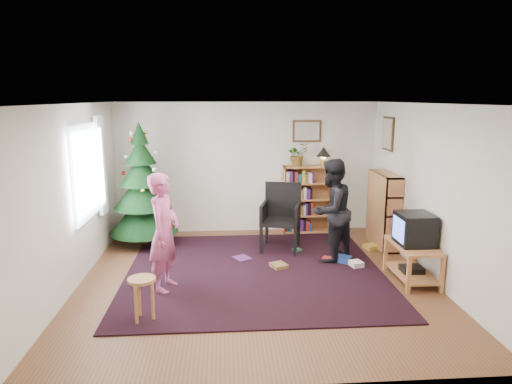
{
  "coord_description": "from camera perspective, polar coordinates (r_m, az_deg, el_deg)",
  "views": [
    {
      "loc": [
        -0.44,
        -6.19,
        2.58
      ],
      "look_at": [
        0.06,
        0.92,
        1.1
      ],
      "focal_mm": 32.0,
      "sensor_mm": 36.0,
      "label": 1
    }
  ],
  "objects": [
    {
      "name": "christmas_tree",
      "position": [
        8.23,
        -14.01,
        -0.33
      ],
      "size": [
        1.2,
        1.2,
        2.18
      ],
      "rotation": [
        0.0,
        0.0,
        -0.29
      ],
      "color": "#3F2816",
      "rests_on": "rug"
    },
    {
      "name": "armchair",
      "position": [
        7.86,
        2.98,
        -2.7
      ],
      "size": [
        0.77,
        0.78,
        1.14
      ],
      "rotation": [
        0.0,
        0.0,
        -0.26
      ],
      "color": "black",
      "rests_on": "rug"
    },
    {
      "name": "person_standing",
      "position": [
        6.26,
        -11.42,
        -4.97
      ],
      "size": [
        0.52,
        0.67,
        1.61
      ],
      "primitive_type": "imported",
      "rotation": [
        0.0,
        0.0,
        1.32
      ],
      "color": "#B7497A",
      "rests_on": "rug"
    },
    {
      "name": "table_lamp",
      "position": [
        8.79,
        8.44,
        4.83
      ],
      "size": [
        0.27,
        0.27,
        0.36
      ],
      "color": "#A57F33",
      "rests_on": "bookshelf_back"
    },
    {
      "name": "picture_back",
      "position": [
        8.83,
        6.38,
        7.58
      ],
      "size": [
        0.55,
        0.03,
        0.42
      ],
      "color": "#4C3319",
      "rests_on": "wall_back"
    },
    {
      "name": "wall_left",
      "position": [
        6.66,
        -22.01,
        -0.66
      ],
      "size": [
        0.02,
        5.0,
        2.5
      ],
      "primitive_type": "cube",
      "color": "silver",
      "rests_on": "floor"
    },
    {
      "name": "curtain",
      "position": [
        7.82,
        -18.79,
        3.18
      ],
      "size": [
        0.06,
        0.35,
        1.6
      ],
      "primitive_type": "cube",
      "color": "white",
      "rests_on": "wall_left"
    },
    {
      "name": "window_pane",
      "position": [
        7.17,
        -20.49,
        2.32
      ],
      "size": [
        0.04,
        1.2,
        1.4
      ],
      "primitive_type": "cube",
      "color": "silver",
      "rests_on": "wall_left"
    },
    {
      "name": "floor",
      "position": [
        6.72,
        -0.0,
        -10.85
      ],
      "size": [
        5.0,
        5.0,
        0.0
      ],
      "primitive_type": "plane",
      "color": "brown",
      "rests_on": "ground"
    },
    {
      "name": "potted_plant",
      "position": [
        8.7,
        5.21,
        4.7
      ],
      "size": [
        0.5,
        0.48,
        0.44
      ],
      "primitive_type": "imported",
      "rotation": [
        0.0,
        0.0,
        0.43
      ],
      "color": "gray",
      "rests_on": "bookshelf_back"
    },
    {
      "name": "person_by_chair",
      "position": [
        7.3,
        9.36,
        -2.33
      ],
      "size": [
        1.02,
        1.0,
        1.65
      ],
      "primitive_type": "imported",
      "rotation": [
        0.0,
        0.0,
        3.85
      ],
      "color": "black",
      "rests_on": "rug"
    },
    {
      "name": "picture_right",
      "position": [
        8.48,
        16.19,
        7.02
      ],
      "size": [
        0.03,
        0.5,
        0.6
      ],
      "color": "#4C3319",
      "rests_on": "wall_right"
    },
    {
      "name": "wall_back",
      "position": [
        8.8,
        -1.15,
        3.05
      ],
      "size": [
        5.0,
        0.02,
        2.5
      ],
      "primitive_type": "cube",
      "color": "silver",
      "rests_on": "floor"
    },
    {
      "name": "wall_front",
      "position": [
        3.94,
        2.58,
        -8.01
      ],
      "size": [
        5.0,
        0.02,
        2.5
      ],
      "primitive_type": "cube",
      "color": "silver",
      "rests_on": "floor"
    },
    {
      "name": "tv_stand",
      "position": [
        6.92,
        18.97,
        -7.92
      ],
      "size": [
        0.52,
        0.94,
        0.55
      ],
      "color": "#B0663F",
      "rests_on": "floor"
    },
    {
      "name": "wall_right",
      "position": [
        6.98,
        20.94,
        -0.04
      ],
      "size": [
        0.02,
        5.0,
        2.5
      ],
      "primitive_type": "cube",
      "color": "silver",
      "rests_on": "floor"
    },
    {
      "name": "bookshelf_back",
      "position": [
        8.88,
        6.38,
        -0.78
      ],
      "size": [
        0.95,
        0.3,
        1.3
      ],
      "color": "#B0663F",
      "rests_on": "floor"
    },
    {
      "name": "ceiling",
      "position": [
        6.2,
        -0.0,
        11.0
      ],
      "size": [
        5.0,
        5.0,
        0.0
      ],
      "primitive_type": "plane",
      "rotation": [
        3.14,
        0.0,
        0.0
      ],
      "color": "white",
      "rests_on": "wall_back"
    },
    {
      "name": "stool",
      "position": [
        5.56,
        -14.07,
        -11.56
      ],
      "size": [
        0.32,
        0.32,
        0.54
      ],
      "color": "#B0663F",
      "rests_on": "floor"
    },
    {
      "name": "crt_tv",
      "position": [
        6.79,
        19.2,
        -4.39
      ],
      "size": [
        0.47,
        0.51,
        0.44
      ],
      "color": "black",
      "rests_on": "tv_stand"
    },
    {
      "name": "rug",
      "position": [
        6.99,
        -0.18,
        -9.83
      ],
      "size": [
        3.8,
        3.6,
        0.02
      ],
      "primitive_type": "cube",
      "color": "black",
      "rests_on": "floor"
    },
    {
      "name": "floor_clutter",
      "position": [
        7.53,
        7.63,
        -8.08
      ],
      "size": [
        2.46,
        1.05,
        0.08
      ],
      "color": "#A51E19",
      "rests_on": "rug"
    },
    {
      "name": "bookshelf_right",
      "position": [
        8.29,
        15.67,
        -2.07
      ],
      "size": [
        0.3,
        0.95,
        1.3
      ],
      "rotation": [
        0.0,
        0.0,
        1.57
      ],
      "color": "#B0663F",
      "rests_on": "floor"
    }
  ]
}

